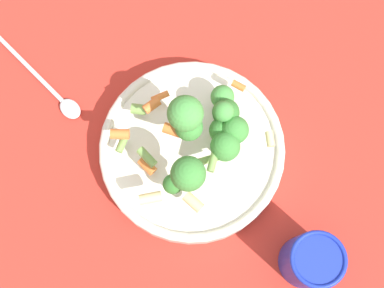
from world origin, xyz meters
name	(u,v)px	position (x,y,z in m)	size (l,w,h in m)	color
ground_plane	(192,154)	(0.00, 0.00, 0.00)	(3.00, 3.00, 0.00)	#B72D23
bowl	(192,150)	(0.00, 0.00, 0.02)	(0.26, 0.26, 0.04)	silver
pasta_salad	(204,134)	(0.00, 0.02, 0.09)	(0.18, 0.21, 0.11)	#8CB766
cup	(311,261)	(0.20, 0.09, 0.05)	(0.07, 0.07, 0.09)	#192DAD
spoon	(52,91)	(-0.16, -0.16, 0.01)	(0.17, 0.09, 0.01)	silver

